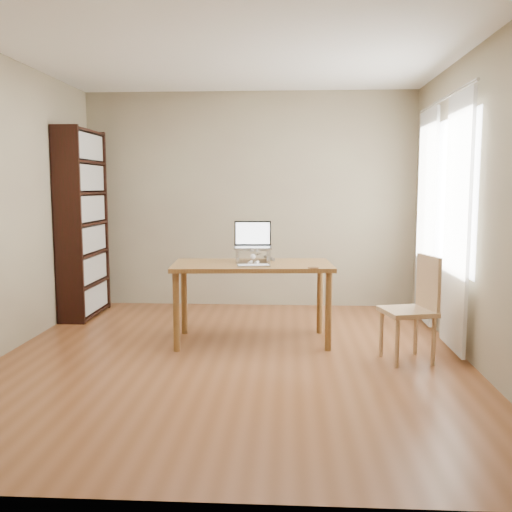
# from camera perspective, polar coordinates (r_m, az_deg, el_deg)

# --- Properties ---
(room) EXTENTS (4.04, 4.54, 2.64)m
(room) POSITION_cam_1_polar(r_m,az_deg,el_deg) (4.76, -2.13, 5.01)
(room) COLOR brown
(room) RESTS_ON ground
(bookshelf) EXTENTS (0.30, 0.90, 2.10)m
(bookshelf) POSITION_cam_1_polar(r_m,az_deg,el_deg) (6.70, -16.92, 3.12)
(bookshelf) COLOR black
(bookshelf) RESTS_ON ground
(curtains) EXTENTS (0.03, 1.90, 2.25)m
(curtains) POSITION_cam_1_polar(r_m,az_deg,el_deg) (5.72, 17.92, 3.69)
(curtains) COLOR white
(curtains) RESTS_ON ground
(desk) EXTENTS (1.52, 0.84, 0.75)m
(desk) POSITION_cam_1_polar(r_m,az_deg,el_deg) (5.34, -0.37, -1.71)
(desk) COLOR brown
(desk) RESTS_ON ground
(laptop_stand) EXTENTS (0.32, 0.25, 0.13)m
(laptop_stand) POSITION_cam_1_polar(r_m,az_deg,el_deg) (5.39, -0.32, 0.25)
(laptop_stand) COLOR silver
(laptop_stand) RESTS_ON desk
(laptop) EXTENTS (0.37, 0.32, 0.25)m
(laptop) POSITION_cam_1_polar(r_m,az_deg,el_deg) (5.44, -0.28, 1.50)
(laptop) COLOR silver
(laptop) RESTS_ON laptop_stand
(keyboard) EXTENTS (0.31, 0.17, 0.02)m
(keyboard) POSITION_cam_1_polar(r_m,az_deg,el_deg) (5.10, -0.25, -0.97)
(keyboard) COLOR silver
(keyboard) RESTS_ON desk
(coaster) EXTENTS (0.10, 0.10, 0.01)m
(coaster) POSITION_cam_1_polar(r_m,az_deg,el_deg) (5.03, 5.74, -1.18)
(coaster) COLOR #53341C
(coaster) RESTS_ON desk
(cat) EXTENTS (0.26, 0.49, 0.17)m
(cat) POSITION_cam_1_polar(r_m,az_deg,el_deg) (5.42, 0.11, 0.16)
(cat) COLOR #4E483D
(cat) RESTS_ON desk
(chair) EXTENTS (0.48, 0.48, 0.89)m
(chair) POSITION_cam_1_polar(r_m,az_deg,el_deg) (4.96, 15.72, -4.75)
(chair) COLOR tan
(chair) RESTS_ON ground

